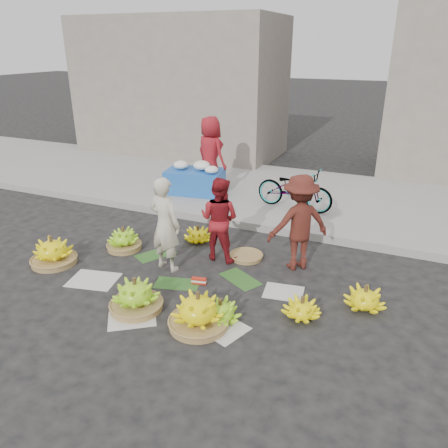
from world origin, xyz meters
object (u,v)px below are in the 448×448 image
at_px(banana_bunch_4, 302,309).
at_px(flower_table, 195,180).
at_px(banana_bunch_0, 53,252).
at_px(bicycle, 295,189).
at_px(vendor_cream, 165,224).

relative_size(banana_bunch_4, flower_table, 0.45).
distance_m(banana_bunch_0, bicycle, 4.71).
distance_m(banana_bunch_0, flower_table, 3.85).
relative_size(banana_bunch_0, banana_bunch_4, 1.16).
bearing_deg(flower_table, vendor_cream, -79.50).
height_order(banana_bunch_0, bicycle, bicycle).
xyz_separation_m(vendor_cream, flower_table, (-1.14, 3.21, -0.32)).
xyz_separation_m(banana_bunch_0, banana_bunch_4, (4.01, 0.12, -0.08)).
bearing_deg(bicycle, banana_bunch_4, -156.54).
bearing_deg(bicycle, flower_table, 93.54).
distance_m(vendor_cream, flower_table, 3.42).
bearing_deg(vendor_cream, bicycle, -99.35).
distance_m(banana_bunch_0, vendor_cream, 1.91).
relative_size(banana_bunch_0, vendor_cream, 0.48).
bearing_deg(banana_bunch_4, bicycle, 106.81).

